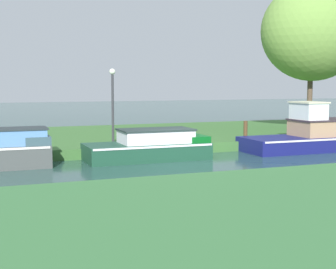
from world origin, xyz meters
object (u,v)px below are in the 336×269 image
forest_barge (150,147)px  mooring_post_far (329,129)px  willow_tree_left (313,32)px  lamp_post (113,96)px  mooring_post_near (245,130)px

forest_barge → mooring_post_far: forest_barge is taller
forest_barge → willow_tree_left: willow_tree_left is taller
forest_barge → lamp_post: 3.19m
willow_tree_left → mooring_post_far: size_ratio=12.44×
willow_tree_left → mooring_post_near: 7.96m
forest_barge → mooring_post_near: mooring_post_near is taller
forest_barge → willow_tree_left: size_ratio=0.60×
mooring_post_far → willow_tree_left: bearing=67.3°
forest_barge → mooring_post_far: 9.18m
lamp_post → mooring_post_near: size_ratio=3.68×
willow_tree_left → lamp_post: willow_tree_left is taller
forest_barge → mooring_post_near: (4.71, 1.23, 0.33)m
mooring_post_far → lamp_post: bearing=172.5°
willow_tree_left → mooring_post_far: bearing=-112.7°
willow_tree_left → lamp_post: bearing=-170.8°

